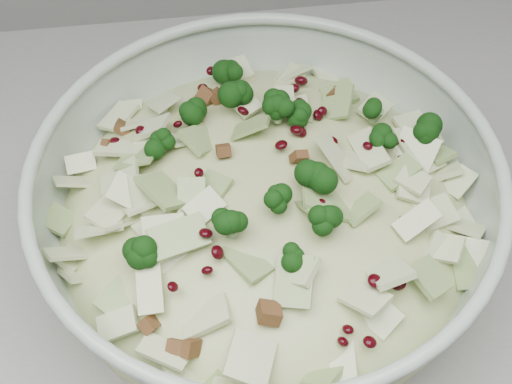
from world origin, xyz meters
TOP-DOWN VIEW (x-y plane):
  - mixing_bowl at (0.19, 1.60)m, footprint 0.48×0.48m
  - salad at (0.19, 1.60)m, footprint 0.48×0.48m

SIDE VIEW (x-z plane):
  - mixing_bowl at x=0.19m, z-range 0.90..1.05m
  - salad at x=0.19m, z-range 0.93..1.08m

